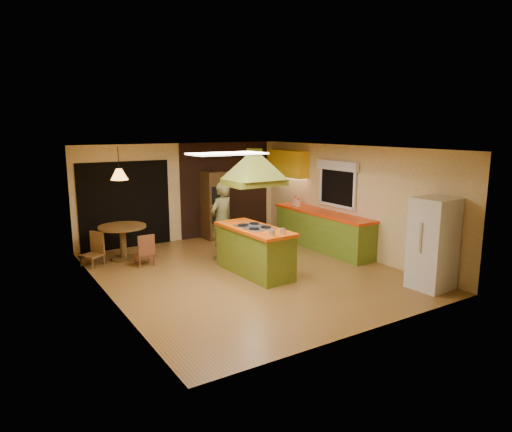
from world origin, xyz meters
TOP-DOWN VIEW (x-y plane):
  - ground at (0.00, 0.00)m, footprint 6.50×6.50m
  - room_walls at (0.00, 0.00)m, footprint 5.50×6.50m
  - ceiling_plane at (0.00, 0.00)m, footprint 6.50×6.50m
  - brick_panel at (1.25, 3.23)m, footprint 2.64×0.03m
  - nook_opening at (-1.50, 3.23)m, footprint 2.20×0.03m
  - right_counter at (2.45, 0.60)m, footprint 0.62×3.05m
  - upper_cabinets at (2.57, 2.20)m, footprint 0.34×1.40m
  - window_right at (2.70, 0.40)m, footprint 0.12×1.35m
  - fluor_panel at (-1.10, -1.20)m, footprint 1.20×0.60m
  - kitchen_island at (0.08, -0.13)m, footprint 0.85×1.93m
  - range_hood at (0.08, -0.13)m, footprint 1.09×0.79m
  - man at (0.03, 1.17)m, footprint 0.73×0.61m
  - refrigerator at (2.36, -2.56)m, footprint 0.72×0.69m
  - wall_oven at (0.76, 2.95)m, footprint 0.60×0.61m
  - dining_table at (-1.87, 2.25)m, footprint 1.03×1.03m
  - chair_left at (-2.57, 2.15)m, footprint 0.54×0.54m
  - chair_near at (-1.62, 1.60)m, footprint 0.39×0.39m
  - pendant_lamp at (-1.87, 2.25)m, footprint 0.41×0.41m
  - canister_large at (2.40, 1.62)m, footprint 0.14×0.14m
  - canister_medium at (2.40, 1.64)m, footprint 0.16×0.16m
  - canister_small at (2.40, 1.49)m, footprint 0.14×0.14m

SIDE VIEW (x-z plane):
  - ground at x=0.00m, z-range 0.00..0.00m
  - chair_near at x=-1.62m, z-range 0.00..0.69m
  - chair_left at x=-2.57m, z-range 0.00..0.71m
  - right_counter at x=2.45m, z-range 0.00..0.92m
  - kitchen_island at x=0.08m, z-range 0.00..0.96m
  - dining_table at x=-1.87m, z-range 0.16..0.93m
  - refrigerator at x=2.36m, z-range 0.00..1.67m
  - man at x=0.03m, z-range 0.00..1.73m
  - wall_oven at x=0.76m, z-range 0.00..1.78m
  - canister_small at x=2.40m, z-range 0.92..1.08m
  - canister_large at x=2.40m, z-range 0.92..1.12m
  - canister_medium at x=2.40m, z-range 0.92..1.13m
  - nook_opening at x=-1.50m, z-range 0.00..2.10m
  - room_walls at x=0.00m, z-range -2.00..4.50m
  - brick_panel at x=1.25m, z-range 0.00..2.50m
  - window_right at x=2.70m, z-range 1.24..2.30m
  - pendant_lamp at x=-1.87m, z-range 1.78..2.02m
  - upper_cabinets at x=2.57m, z-range 1.60..2.30m
  - range_hood at x=0.08m, z-range 1.85..2.65m
  - fluor_panel at x=-1.10m, z-range 2.47..2.50m
  - ceiling_plane at x=0.00m, z-range 2.50..2.50m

